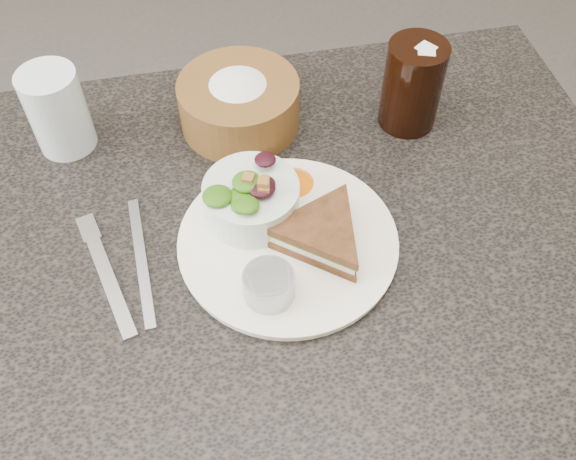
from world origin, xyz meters
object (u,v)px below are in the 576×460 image
(dinner_plate, at_px, (288,242))
(sandwich, at_px, (322,234))
(dressing_ramekin, at_px, (269,285))
(water_glass, at_px, (57,111))
(bread_basket, at_px, (239,97))
(cola_glass, at_px, (413,82))
(salad_bowl, at_px, (251,195))
(dining_table, at_px, (268,368))

(dinner_plate, height_order, sandwich, sandwich)
(dressing_ramekin, relative_size, water_glass, 0.50)
(bread_basket, bearing_deg, dinner_plate, -84.38)
(cola_glass, bearing_deg, bread_basket, 169.55)
(cola_glass, bearing_deg, salad_bowl, -151.50)
(sandwich, height_order, cola_glass, cola_glass)
(dressing_ramekin, distance_m, cola_glass, 0.36)
(dining_table, height_order, dressing_ramekin, dressing_ramekin)
(dining_table, height_order, salad_bowl, salad_bowl)
(sandwich, height_order, water_glass, water_glass)
(dinner_plate, relative_size, cola_glass, 1.91)
(bread_basket, bearing_deg, dressing_ramekin, -92.74)
(sandwich, bearing_deg, dinner_plate, -162.17)
(dressing_ramekin, bearing_deg, dinner_plate, 62.82)
(salad_bowl, height_order, bread_basket, bread_basket)
(bread_basket, xyz_separation_m, water_glass, (-0.24, 0.01, 0.01))
(dining_table, xyz_separation_m, dinner_plate, (0.03, -0.02, 0.38))
(sandwich, distance_m, salad_bowl, 0.10)
(dinner_plate, xyz_separation_m, cola_glass, (0.21, 0.19, 0.06))
(water_glass, bearing_deg, dining_table, -43.09)
(dining_table, distance_m, sandwich, 0.41)
(salad_bowl, distance_m, cola_glass, 0.28)
(dinner_plate, xyz_separation_m, salad_bowl, (-0.04, 0.05, 0.04))
(dinner_plate, distance_m, bread_basket, 0.23)
(dining_table, height_order, water_glass, water_glass)
(salad_bowl, bearing_deg, dining_table, -81.73)
(dining_table, distance_m, dressing_ramekin, 0.41)
(sandwich, xyz_separation_m, cola_glass, (0.17, 0.20, 0.04))
(bread_basket, relative_size, water_glass, 1.42)
(bread_basket, distance_m, cola_glass, 0.24)
(sandwich, relative_size, dressing_ramekin, 2.39)
(dining_table, bearing_deg, dinner_plate, -30.37)
(bread_basket, height_order, water_glass, water_glass)
(dining_table, bearing_deg, water_glass, 136.91)
(sandwich, xyz_separation_m, water_glass, (-0.30, 0.25, 0.03))
(salad_bowl, bearing_deg, bread_basket, 85.81)
(water_glass, bearing_deg, salad_bowl, -39.13)
(dinner_plate, xyz_separation_m, dressing_ramekin, (-0.04, -0.07, 0.02))
(dressing_ramekin, xyz_separation_m, water_glass, (-0.23, 0.31, 0.03))
(dining_table, relative_size, salad_bowl, 8.43)
(dining_table, relative_size, bread_basket, 5.92)
(salad_bowl, xyz_separation_m, water_glass, (-0.23, 0.19, 0.01))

